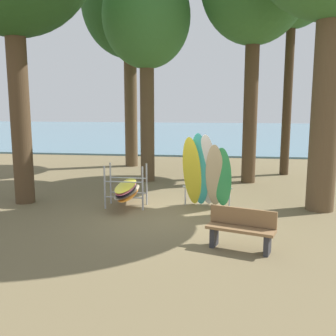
# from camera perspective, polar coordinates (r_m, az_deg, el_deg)

# --- Properties ---
(ground_plane) EXTENTS (80.00, 80.00, 0.00)m
(ground_plane) POSITION_cam_1_polar(r_m,az_deg,el_deg) (10.54, 0.06, -7.09)
(ground_plane) COLOR brown
(lake_water) EXTENTS (80.00, 36.00, 0.10)m
(lake_water) POSITION_cam_1_polar(r_m,az_deg,el_deg) (39.75, 5.77, 5.21)
(lake_water) COLOR slate
(lake_water) RESTS_ON ground
(tree_mid_behind) EXTENTS (4.32, 4.32, 9.97)m
(tree_mid_behind) POSITION_cam_1_polar(r_m,az_deg,el_deg) (19.20, -5.68, 22.64)
(tree_mid_behind) COLOR brown
(tree_mid_behind) RESTS_ON ground
(tree_far_left_back) EXTENTS (3.24, 3.24, 7.97)m
(tree_far_left_back) POSITION_cam_1_polar(r_m,az_deg,el_deg) (15.30, -3.17, 20.70)
(tree_far_left_back) COLOR brown
(tree_far_left_back) RESTS_ON ground
(leaning_board_pile) EXTENTS (1.48, 1.02, 2.21)m
(leaning_board_pile) POSITION_cam_1_polar(r_m,az_deg,el_deg) (11.18, 5.63, -0.81)
(leaning_board_pile) COLOR yellow
(leaning_board_pile) RESTS_ON ground
(board_storage_rack) EXTENTS (1.15, 2.13, 1.25)m
(board_storage_rack) POSITION_cam_1_polar(r_m,az_deg,el_deg) (11.45, -6.04, -3.09)
(board_storage_rack) COLOR #9EA0A5
(board_storage_rack) RESTS_ON ground
(park_bench) EXTENTS (1.46, 0.82, 0.85)m
(park_bench) POSITION_cam_1_polar(r_m,az_deg,el_deg) (8.30, 10.62, -8.62)
(park_bench) COLOR #2D2D33
(park_bench) RESTS_ON ground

